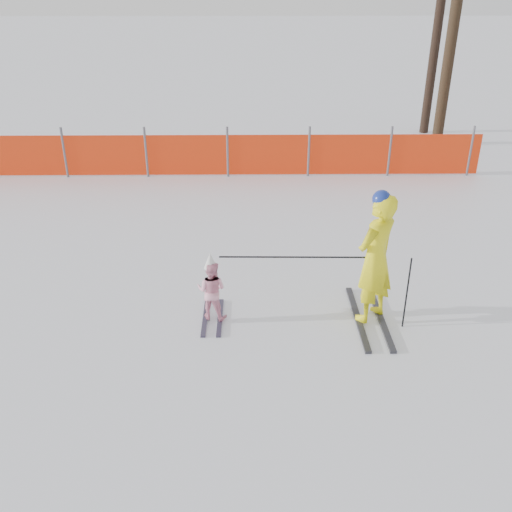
{
  "coord_description": "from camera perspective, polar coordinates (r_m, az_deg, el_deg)",
  "views": [
    {
      "loc": [
        -0.09,
        -6.74,
        4.67
      ],
      "look_at": [
        0.0,
        0.5,
        1.0
      ],
      "focal_mm": 40.0,
      "sensor_mm": 36.0,
      "label": 1
    }
  ],
  "objects": [
    {
      "name": "ground",
      "position": [
        8.21,
        0.04,
        -7.83
      ],
      "size": [
        120.0,
        120.0,
        0.0
      ],
      "primitive_type": "plane",
      "color": "white",
      "rests_on": "ground"
    },
    {
      "name": "safety_fence",
      "position": [
        14.33,
        -6.48,
        10.02
      ],
      "size": [
        14.27,
        0.06,
        1.25
      ],
      "color": "#595960",
      "rests_on": "ground"
    },
    {
      "name": "child",
      "position": [
        8.31,
        -4.47,
        -3.36
      ],
      "size": [
        0.52,
        1.0,
        1.09
      ],
      "color": "black",
      "rests_on": "ground"
    },
    {
      "name": "tree_trunks",
      "position": [
        18.04,
        18.38,
        20.23
      ],
      "size": [
        0.31,
        1.66,
        6.02
      ],
      "color": "#302215",
      "rests_on": "ground"
    },
    {
      "name": "ski_poles",
      "position": [
        8.11,
        7.68,
        -1.38
      ],
      "size": [
        2.67,
        0.27,
        1.12
      ],
      "color": "black",
      "rests_on": "ground"
    },
    {
      "name": "adult",
      "position": [
        8.2,
        11.85,
        -0.24
      ],
      "size": [
        0.83,
        1.73,
        2.03
      ],
      "color": "black",
      "rests_on": "ground"
    }
  ]
}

